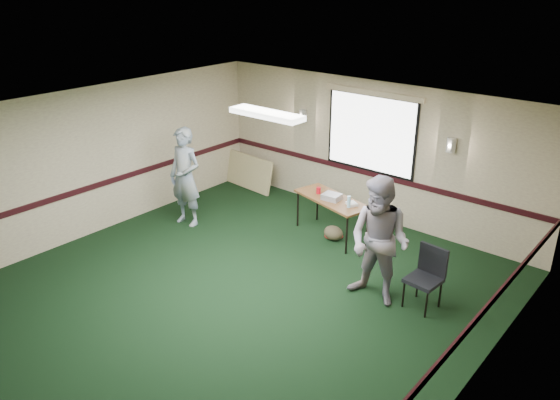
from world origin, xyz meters
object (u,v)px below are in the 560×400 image
Objects in this scene: person_right at (379,242)px; projector at (332,197)px; folding_table at (332,201)px; conference_chair at (428,272)px; person_left at (185,177)px.

projector is at bearing 144.06° from person_right.
person_right reaches higher than folding_table.
projector is 0.34× the size of conference_chair.
projector is at bearing 163.54° from conference_chair.
conference_chair is (2.36, -0.97, -0.16)m from folding_table.
person_right is (1.71, -1.28, 0.17)m from projector.
person_left is at bearing -157.48° from projector.
conference_chair reaches higher than folding_table.
person_left is 4.18m from person_right.
person_left reaches higher than folding_table.
folding_table is 0.83× the size of person_right.
folding_table is 2.79m from person_left.
folding_table is 0.12m from projector.
person_right is (4.18, 0.00, 0.02)m from person_left.
person_left is (-4.80, -0.36, 0.42)m from conference_chair.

